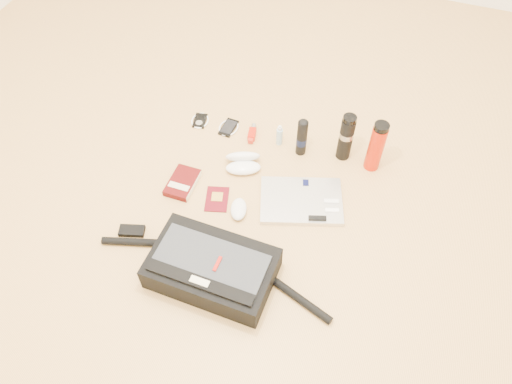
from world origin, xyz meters
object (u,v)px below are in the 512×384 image
laptop (302,201)px  messenger_bag (211,268)px  book (183,183)px  thermos_black (346,137)px  thermos_red (376,147)px

laptop → messenger_bag: bearing=-134.4°
book → thermos_black: bearing=32.8°
book → thermos_red: thermos_red is taller
book → thermos_black: 0.77m
messenger_bag → laptop: messenger_bag is taller
book → laptop: bearing=8.8°
book → thermos_black: (0.64, 0.41, 0.11)m
laptop → thermos_black: thermos_black is taller
thermos_black → thermos_red: thermos_red is taller
book → messenger_bag: bearing=-51.6°
laptop → book: size_ratio=2.36×
laptop → thermos_black: (0.11, 0.33, 0.11)m
laptop → book: laptop is taller
messenger_bag → thermos_red: (0.48, 0.77, 0.07)m
messenger_bag → thermos_red: bearing=59.9°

